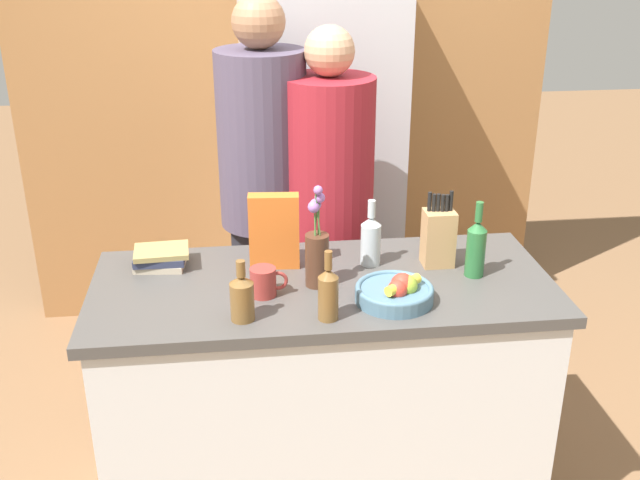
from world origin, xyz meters
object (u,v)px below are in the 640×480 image
fruit_bowl (396,291)px  bottle_oil (242,297)px  refrigerator (320,159)px  bottle_wine (328,293)px  person_at_sink (264,190)px  cereal_box (274,231)px  bottle_vinegar (371,239)px  knife_block (438,237)px  book_stack (161,257)px  person_in_blue (329,209)px  flower_vase (317,252)px  coffee_mug (264,282)px  bottle_water (476,247)px

fruit_bowl → bottle_oil: bearing=-173.2°
refrigerator → bottle_wine: (-0.16, -1.55, 0.06)m
person_at_sink → cereal_box: bearing=-87.3°
bottle_oil → bottle_vinegar: (0.47, 0.35, 0.02)m
knife_block → cereal_box: knife_block is taller
book_stack → person_in_blue: person_in_blue is taller
cereal_box → book_stack: bearing=173.4°
flower_vase → bottle_oil: 0.33m
fruit_bowl → flower_vase: bearing=148.2°
coffee_mug → cereal_box: bearing=77.5°
bottle_oil → bottle_water: (0.81, 0.22, 0.03)m
book_stack → fruit_bowl: bearing=-24.9°
bottle_wine → bottle_water: (0.55, 0.25, 0.02)m
cereal_box → flower_vase: bearing=-51.0°
fruit_bowl → coffee_mug: 0.43m
flower_vase → book_stack: 0.59m
book_stack → bottle_vinegar: bottle_vinegar is taller
fruit_bowl → knife_block: (0.21, 0.26, 0.07)m
knife_block → person_at_sink: person_at_sink is taller
book_stack → person_at_sink: person_at_sink is taller
book_stack → flower_vase: bearing=-21.4°
bottle_oil → bottle_wine: 0.27m
book_stack → bottle_water: size_ratio=0.73×
book_stack → bottle_vinegar: size_ratio=0.82×
flower_vase → person_at_sink: person_at_sink is taller
book_stack → refrigerator: bearing=57.3°
refrigerator → fruit_bowl: 1.46m
cereal_box → bottle_oil: 0.40m
knife_block → coffee_mug: (-0.63, -0.17, -0.06)m
bottle_wine → bottle_vinegar: bearing=62.0°
book_stack → bottle_vinegar: (0.75, -0.07, 0.06)m
coffee_mug → person_at_sink: person_at_sink is taller
flower_vase → bottle_vinegar: 0.26m
book_stack → bottle_wine: bottle_wine is taller
fruit_bowl → bottle_water: bottle_water is taller
refrigerator → bottle_vinegar: bearing=-87.9°
flower_vase → person_at_sink: (-0.14, 0.74, -0.03)m
fruit_bowl → coffee_mug: (-0.42, 0.09, 0.01)m
knife_block → coffee_mug: size_ratio=2.20×
knife_block → bottle_oil: 0.77m
coffee_mug → bottle_water: bottle_water is taller
flower_vase → cereal_box: 0.21m
fruit_bowl → bottle_wine: bottle_wine is taller
fruit_bowl → bottle_oil: bottle_oil is taller
fruit_bowl → flower_vase: (-0.24, 0.15, 0.09)m
bottle_water → person_at_sink: size_ratio=0.15×
bottle_water → person_at_sink: bearing=133.6°
cereal_box → bottle_wine: 0.43m
bottle_vinegar → person_in_blue: bearing=99.4°
fruit_bowl → coffee_mug: size_ratio=2.03×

